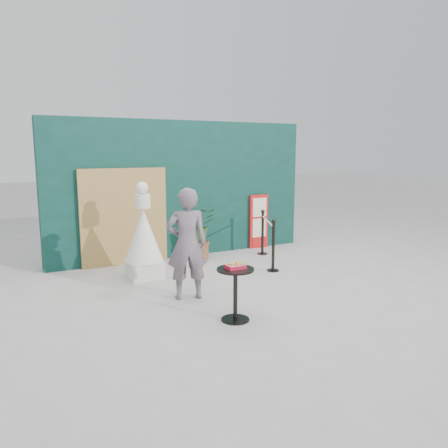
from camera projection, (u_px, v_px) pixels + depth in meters
ground at (258, 294)px, 7.26m from camera, size 60.00×60.00×0.00m
back_wall at (183, 189)px, 9.74m from camera, size 6.00×0.30×3.00m
bamboo_fence at (124, 217)px, 8.99m from camera, size 1.80×0.08×2.00m
woman at (187, 244)px, 6.90m from camera, size 0.74×0.59×1.79m
menu_board at (259, 221)px, 10.60m from camera, size 0.50×0.07×1.30m
statue at (144, 239)px, 8.06m from camera, size 0.70×0.70×1.80m
cafe_table at (235, 286)px, 6.05m from camera, size 0.52×0.52×0.75m
food_basket at (236, 266)px, 6.00m from camera, size 0.26×0.19×0.11m
planter at (199, 230)px, 9.48m from camera, size 0.66×0.57×1.13m
stanchion_barrier at (267, 239)px, 9.26m from camera, size 0.84×1.54×1.03m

